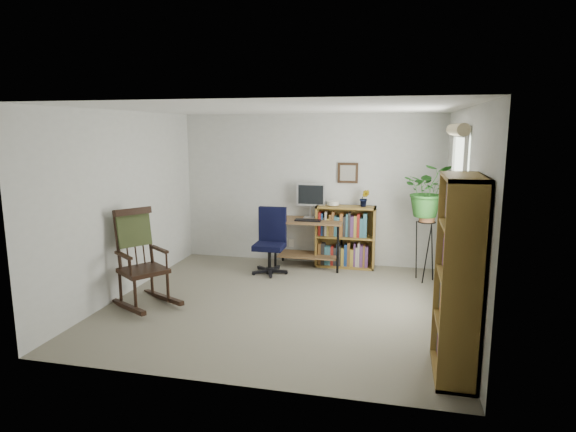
% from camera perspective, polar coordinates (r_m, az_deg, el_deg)
% --- Properties ---
extents(floor, '(4.20, 4.00, 0.00)m').
position_cam_1_polar(floor, '(6.16, -0.84, -10.31)').
color(floor, gray).
rests_on(floor, ground).
extents(ceiling, '(4.20, 4.00, 0.00)m').
position_cam_1_polar(ceiling, '(5.77, -0.91, 12.59)').
color(ceiling, white).
rests_on(ceiling, ground).
extents(wall_back, '(4.20, 0.00, 2.40)m').
position_cam_1_polar(wall_back, '(7.78, 2.63, 3.15)').
color(wall_back, silver).
rests_on(wall_back, ground).
extents(wall_front, '(4.20, 0.00, 2.40)m').
position_cam_1_polar(wall_front, '(3.97, -7.76, -3.92)').
color(wall_front, silver).
rests_on(wall_front, ground).
extents(wall_left, '(0.00, 4.00, 2.40)m').
position_cam_1_polar(wall_left, '(6.66, -18.71, 1.39)').
color(wall_left, silver).
rests_on(wall_left, ground).
extents(wall_right, '(0.00, 4.00, 2.40)m').
position_cam_1_polar(wall_right, '(5.73, 19.98, -0.06)').
color(wall_right, silver).
rests_on(wall_right, ground).
extents(window, '(0.12, 1.20, 1.50)m').
position_cam_1_polar(window, '(5.99, 19.38, 2.34)').
color(window, silver).
rests_on(window, wall_right).
extents(desk, '(1.06, 0.58, 0.76)m').
position_cam_1_polar(desk, '(7.63, 2.51, -3.25)').
color(desk, brown).
rests_on(desk, floor).
extents(monitor, '(0.46, 0.16, 0.56)m').
position_cam_1_polar(monitor, '(7.64, 2.74, 1.82)').
color(monitor, silver).
rests_on(monitor, desk).
extents(keyboard, '(0.40, 0.15, 0.02)m').
position_cam_1_polar(keyboard, '(7.43, 2.36, -0.51)').
color(keyboard, black).
rests_on(keyboard, desk).
extents(office_chair, '(0.56, 0.56, 1.01)m').
position_cam_1_polar(office_chair, '(7.25, -2.23, -2.98)').
color(office_chair, black).
rests_on(office_chair, floor).
extents(rocking_chair, '(1.22, 1.13, 1.22)m').
position_cam_1_polar(rocking_chair, '(6.19, -16.84, -4.73)').
color(rocking_chair, black).
rests_on(rocking_chair, floor).
extents(low_bookshelf, '(0.93, 0.31, 0.98)m').
position_cam_1_polar(low_bookshelf, '(7.65, 6.82, -2.46)').
color(low_bookshelf, olive).
rests_on(low_bookshelf, floor).
extents(tall_bookshelf, '(0.34, 0.78, 1.79)m').
position_cam_1_polar(tall_bookshelf, '(4.46, 19.50, -6.91)').
color(tall_bookshelf, olive).
rests_on(tall_bookshelf, floor).
extents(plant_stand, '(0.32, 0.32, 1.02)m').
position_cam_1_polar(plant_stand, '(7.18, 15.97, -3.48)').
color(plant_stand, black).
rests_on(plant_stand, floor).
extents(spider_plant, '(1.69, 1.88, 1.46)m').
position_cam_1_polar(spider_plant, '(7.00, 16.44, 5.82)').
color(spider_plant, '#2B6824').
rests_on(spider_plant, plant_stand).
extents(potted_plant_small, '(0.13, 0.24, 0.11)m').
position_cam_1_polar(potted_plant_small, '(7.53, 9.03, 1.50)').
color(potted_plant_small, '#2B6824').
rests_on(potted_plant_small, low_bookshelf).
extents(framed_picture, '(0.32, 0.04, 0.32)m').
position_cam_1_polar(framed_picture, '(7.64, 7.10, 5.08)').
color(framed_picture, black).
rests_on(framed_picture, wall_back).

